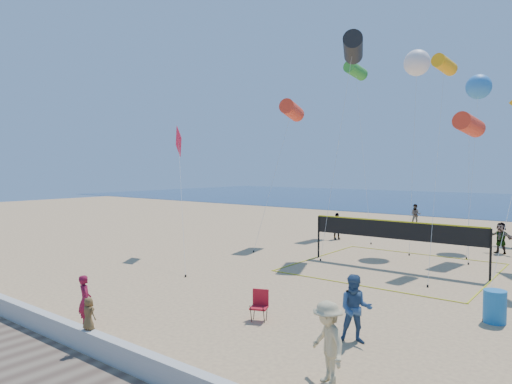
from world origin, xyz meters
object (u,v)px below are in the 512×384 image
Objects in this scene: camp_chair at (260,303)px; trash_barrel at (495,306)px; volleyball_net at (395,236)px; woman at (85,300)px.

trash_barrel is (5.99, 4.38, -0.03)m from camp_chair.
volleyball_net is (-5.48, 5.80, 1.07)m from trash_barrel.
woman is 1.45× the size of camp_chair.
trash_barrel is at bearing -117.39° from woman.
woman is 12.84m from trash_barrel.
volleyball_net is at bearing 64.56° from camp_chair.
camp_chair is 10.24m from volleyball_net.
woman is 1.53× the size of trash_barrel.
volleyball_net is (4.49, 13.89, 0.80)m from woman.
camp_chair is at bearing -113.45° from woman.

